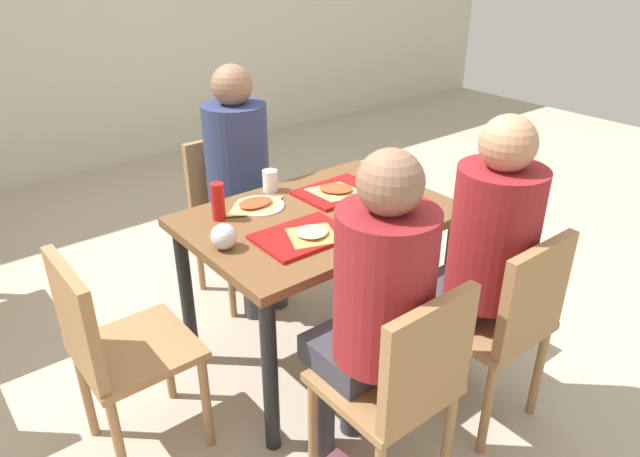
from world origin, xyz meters
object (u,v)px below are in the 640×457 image
(pizza_slice_b, at_px, (336,190))
(plastic_cup_a, at_px, (270,181))
(paper_plate_near_edge, at_px, (384,218))
(chair_left_end, at_px, (112,345))
(person_far_side, at_px, (241,170))
(pizza_slice_c, at_px, (255,204))
(chair_near_right, at_px, (505,318))
(person_in_brown_jacket, at_px, (483,248))
(soda_can, at_px, (396,173))
(person_in_red, at_px, (375,300))
(chair_near_left, at_px, (402,382))
(pizza_slice_a, at_px, (312,233))
(foil_bundle, at_px, (224,236))
(main_table, at_px, (320,234))
(paper_plate_center, at_px, (259,206))
(condiment_bottle, at_px, (218,202))
(plastic_cup_b, at_px, (380,228))
(chair_far_side, at_px, (230,205))
(tray_red_far, at_px, (337,191))
(tray_red_near, at_px, (303,236))

(pizza_slice_b, height_order, plastic_cup_a, plastic_cup_a)
(paper_plate_near_edge, bearing_deg, plastic_cup_a, 109.72)
(chair_left_end, relative_size, paper_plate_near_edge, 3.92)
(person_far_side, relative_size, pizza_slice_c, 5.32)
(chair_near_right, distance_m, person_in_brown_jacket, 0.28)
(pizza_slice_c, bearing_deg, soda_can, -16.80)
(pizza_slice_b, bearing_deg, person_in_red, -121.76)
(chair_near_left, distance_m, person_in_red, 0.28)
(pizza_slice_a, relative_size, foil_bundle, 2.38)
(main_table, bearing_deg, person_in_red, -113.86)
(paper_plate_center, height_order, pizza_slice_c, pizza_slice_c)
(chair_left_end, xyz_separation_m, condiment_bottle, (0.58, 0.22, 0.32))
(pizza_slice_c, height_order, soda_can, soda_can)
(chair_left_end, height_order, soda_can, soda_can)
(person_far_side, distance_m, pizza_slice_c, 0.45)
(paper_plate_near_edge, bearing_deg, soda_can, 37.27)
(plastic_cup_a, height_order, foil_bundle, same)
(paper_plate_center, height_order, paper_plate_near_edge, same)
(foil_bundle, bearing_deg, main_table, 2.35)
(pizza_slice_c, height_order, plastic_cup_a, plastic_cup_a)
(person_in_brown_jacket, height_order, person_far_side, same)
(chair_left_end, distance_m, condiment_bottle, 0.70)
(person_in_red, relative_size, pizza_slice_a, 5.35)
(person_far_side, bearing_deg, soda_can, -52.19)
(paper_plate_center, relative_size, plastic_cup_a, 2.20)
(chair_near_left, distance_m, person_far_side, 1.46)
(chair_near_left, relative_size, chair_left_end, 1.00)
(person_in_red, bearing_deg, plastic_cup_b, 44.33)
(chair_far_side, height_order, pizza_slice_a, chair_far_side)
(chair_far_side, distance_m, foil_bundle, 0.97)
(paper_plate_near_edge, height_order, pizza_slice_c, pizza_slice_c)
(chair_left_end, bearing_deg, foil_bundle, -2.40)
(tray_red_far, bearing_deg, soda_can, -19.23)
(pizza_slice_c, bearing_deg, paper_plate_center, -13.71)
(tray_red_near, bearing_deg, plastic_cup_a, 70.28)
(main_table, height_order, plastic_cup_b, plastic_cup_b)
(condiment_bottle, bearing_deg, chair_near_left, -85.14)
(tray_red_far, height_order, soda_can, soda_can)
(chair_near_right, distance_m, soda_can, 0.87)
(chair_near_right, bearing_deg, chair_left_end, 147.70)
(main_table, distance_m, soda_can, 0.51)
(person_in_red, xyz_separation_m, pizza_slice_b, (0.46, 0.74, 0.02))
(tray_red_far, distance_m, condiment_bottle, 0.57)
(foil_bundle, bearing_deg, soda_can, 2.35)
(pizza_slice_b, xyz_separation_m, pizza_slice_c, (-0.36, 0.11, -0.01))
(chair_near_left, xyz_separation_m, paper_plate_near_edge, (0.45, 0.56, 0.24))
(tray_red_far, relative_size, paper_plate_near_edge, 1.64)
(chair_far_side, relative_size, paper_plate_center, 3.92)
(tray_red_far, xyz_separation_m, pizza_slice_b, (-0.02, -0.01, 0.02))
(chair_left_end, xyz_separation_m, plastic_cup_b, (0.97, -0.33, 0.29))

